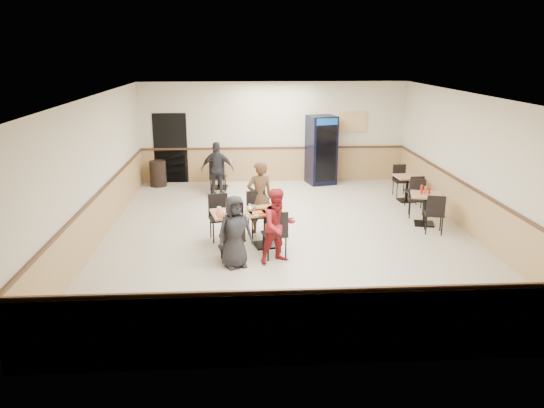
{
  "coord_description": "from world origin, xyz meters",
  "views": [
    {
      "loc": [
        -1.02,
        -10.91,
        3.89
      ],
      "look_at": [
        -0.38,
        -0.5,
        0.85
      ],
      "focal_mm": 35.0,
      "sensor_mm": 36.0,
      "label": 1
    }
  ],
  "objects": [
    {
      "name": "side_table_near",
      "position": [
        3.22,
        0.52,
        0.48
      ],
      "size": [
        0.83,
        0.83,
        0.73
      ],
      "rotation": [
        0.0,
        0.0,
        -0.27
      ],
      "color": "black",
      "rests_on": "ground"
    },
    {
      "name": "side_table_near_chair_south",
      "position": [
        3.22,
        -0.06,
        0.46
      ],
      "size": [
        0.52,
        0.52,
        0.92
      ],
      "primitive_type": null,
      "rotation": [
        0.0,
        0.0,
        2.88
      ],
      "color": "black",
      "rests_on": "ground"
    },
    {
      "name": "lone_diner",
      "position": [
        -1.64,
        3.3,
        0.76
      ],
      "size": [
        0.91,
        0.42,
        1.51
      ],
      "primitive_type": "imported",
      "rotation": [
        0.0,
        0.0,
        3.08
      ],
      "color": "black",
      "rests_on": "ground"
    },
    {
      "name": "main_chairs",
      "position": [
        -0.92,
        -0.74,
        0.5
      ],
      "size": [
        1.63,
        1.95,
        0.99
      ],
      "rotation": [
        0.0,
        0.0,
        0.22
      ],
      "color": "black",
      "rests_on": "ground"
    },
    {
      "name": "condiment_caddy",
      "position": [
        3.18,
        0.57,
        0.82
      ],
      "size": [
        0.23,
        0.06,
        0.2
      ],
      "color": "red",
      "rests_on": "side_table_near"
    },
    {
      "name": "trash_bin",
      "position": [
        -3.45,
        4.55,
        0.38
      ],
      "size": [
        0.48,
        0.48,
        0.75
      ],
      "primitive_type": "cylinder",
      "color": "black",
      "rests_on": "ground"
    },
    {
      "name": "side_table_far_chair_south",
      "position": [
        3.4,
        1.94,
        0.44
      ],
      "size": [
        0.43,
        0.43,
        0.87
      ],
      "primitive_type": null,
      "rotation": [
        0.0,
        0.0,
        3.21
      ],
      "color": "black",
      "rests_on": "ground"
    },
    {
      "name": "ground",
      "position": [
        0.0,
        0.0,
        0.0
      ],
      "size": [
        10.0,
        10.0,
        0.0
      ],
      "primitive_type": "plane",
      "color": "beige",
      "rests_on": "ground"
    },
    {
      "name": "diner_man_opposite",
      "position": [
        -0.6,
        0.24,
        0.8
      ],
      "size": [
        0.67,
        0.54,
        1.61
      ],
      "primitive_type": "imported",
      "rotation": [
        0.0,
        0.0,
        3.43
      ],
      "color": "#503622",
      "rests_on": "ground"
    },
    {
      "name": "back_table_chair_lone",
      "position": [
        -1.64,
        3.57,
        0.5
      ],
      "size": [
        0.5,
        0.5,
        1.0
      ],
      "primitive_type": null,
      "rotation": [
        0.0,
        0.0,
        3.06
      ],
      "color": "black",
      "rests_on": "ground"
    },
    {
      "name": "diner_woman_left",
      "position": [
        -1.14,
        -1.7,
        0.68
      ],
      "size": [
        0.78,
        0.65,
        1.37
      ],
      "primitive_type": "imported",
      "rotation": [
        0.0,
        0.0,
        0.38
      ],
      "color": "black",
      "rests_on": "ground"
    },
    {
      "name": "diner_woman_right",
      "position": [
        -0.32,
        -1.52,
        0.72
      ],
      "size": [
        0.86,
        0.78,
        1.44
      ],
      "primitive_type": "imported",
      "rotation": [
        0.0,
        0.0,
        0.41
      ],
      "color": "maroon",
      "rests_on": "ground"
    },
    {
      "name": "pepsi_cooler",
      "position": [
        1.41,
        4.59,
        1.02
      ],
      "size": [
        0.93,
        0.93,
        2.04
      ],
      "rotation": [
        0.0,
        0.0,
        0.23
      ],
      "color": "black",
      "rests_on": "ground"
    },
    {
      "name": "side_table_far_chair_north",
      "position": [
        3.4,
        3.04,
        0.44
      ],
      "size": [
        0.43,
        0.43,
        0.87
      ],
      "primitive_type": null,
      "rotation": [
        0.0,
        0.0,
        0.07
      ],
      "color": "black",
      "rests_on": "ground"
    },
    {
      "name": "main_table",
      "position": [
        -0.87,
        -0.73,
        0.52
      ],
      "size": [
        1.58,
        1.03,
        0.78
      ],
      "rotation": [
        0.0,
        0.0,
        0.22
      ],
      "color": "black",
      "rests_on": "ground"
    },
    {
      "name": "room_shell",
      "position": [
        1.78,
        2.55,
        0.58
      ],
      "size": [
        10.0,
        10.0,
        10.0
      ],
      "color": "silver",
      "rests_on": "ground"
    },
    {
      "name": "back_table",
      "position": [
        -1.64,
        4.2,
        0.53
      ],
      "size": [
        0.8,
        0.8,
        0.79
      ],
      "rotation": [
        0.0,
        0.0,
        -0.08
      ],
      "color": "black",
      "rests_on": "ground"
    },
    {
      "name": "side_table_near_chair_north",
      "position": [
        3.22,
        1.1,
        0.46
      ],
      "size": [
        0.52,
        0.52,
        0.92
      ],
      "primitive_type": null,
      "rotation": [
        0.0,
        0.0,
        -0.27
      ],
      "color": "black",
      "rests_on": "ground"
    },
    {
      "name": "side_table_far",
      "position": [
        3.4,
        2.49,
        0.46
      ],
      "size": [
        0.68,
        0.68,
        0.69
      ],
      "rotation": [
        0.0,
        0.0,
        0.07
      ],
      "color": "black",
      "rests_on": "ground"
    },
    {
      "name": "tabletop_clutter",
      "position": [
        -0.8,
        -0.8,
        0.8
      ],
      "size": [
        1.32,
        0.84,
        0.12
      ],
      "rotation": [
        0.0,
        0.0,
        0.22
      ],
      "color": "red",
      "rests_on": "main_table"
    }
  ]
}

